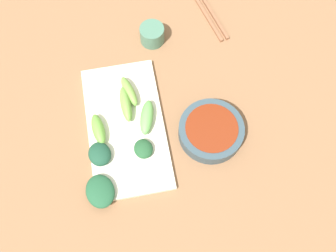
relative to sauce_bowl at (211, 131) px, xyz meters
The scene contains 12 objects.
tabletop 0.12m from the sauce_bowl, 15.65° to the right, with size 2.10×2.10×0.02m, color #875F40.
sauce_bowl is the anchor object (origin of this frame).
serving_plate 0.20m from the sauce_bowl, 15.22° to the right, with size 0.18×0.33×0.01m, color silver.
broccoli_stalk_0 0.26m from the sauce_bowl, 10.87° to the right, with size 0.03×0.08×0.03m, color #63A03D.
broccoli_leafy_1 0.16m from the sauce_bowl, ahead, with size 0.04×0.05×0.02m, color #22502D.
broccoli_stalk_2 0.21m from the sauce_bowl, 28.67° to the right, with size 0.02×0.09×0.03m, color #6FA344.
broccoli_stalk_3 0.15m from the sauce_bowl, 22.67° to the right, with size 0.03×0.09×0.03m, color #64AC53.
broccoli_leafy_4 0.26m from the sauce_bowl, ahead, with size 0.05×0.06×0.03m, color #1B4531.
broccoli_stalk_5 0.22m from the sauce_bowl, 38.09° to the right, with size 0.02×0.08×0.03m, color #71A444.
broccoli_leafy_6 0.28m from the sauce_bowl, 19.36° to the left, with size 0.06×0.08×0.02m, color #205133.
chopsticks 0.37m from the sauce_bowl, 100.89° to the right, with size 0.08×0.23×0.01m.
tea_cup 0.30m from the sauce_bowl, 72.86° to the right, with size 0.06×0.06×0.05m, color #487660.
Camera 1 is at (0.05, 0.33, 0.83)m, focal length 40.08 mm.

